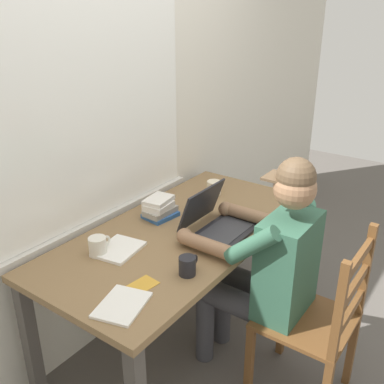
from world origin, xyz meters
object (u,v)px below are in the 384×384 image
at_px(coffee_mug_dark, 188,266).
at_px(wooden_chair, 317,322).
at_px(desk, 182,245).
at_px(laptop, 216,221).
at_px(landscape_photo_print, 142,285).
at_px(coffee_mug_spare, 98,246).
at_px(book_stack_main, 160,208).
at_px(coffee_mug_white, 214,188).
at_px(computer_mouse, 244,213).
at_px(seated_person, 267,262).

bearing_deg(coffee_mug_dark, wooden_chair, -51.26).
distance_m(desk, laptop, 0.23).
height_order(coffee_mug_dark, landscape_photo_print, coffee_mug_dark).
relative_size(coffee_mug_spare, book_stack_main, 0.64).
xyz_separation_m(laptop, coffee_mug_white, (0.39, 0.26, -0.01)).
distance_m(computer_mouse, coffee_mug_dark, 0.65).
height_order(desk, seated_person, seated_person).
xyz_separation_m(desk, wooden_chair, (0.07, -0.74, -0.20)).
height_order(laptop, computer_mouse, laptop).
bearing_deg(wooden_chair, landscape_photo_print, 134.06).
relative_size(laptop, coffee_mug_white, 2.62).
bearing_deg(seated_person, coffee_mug_white, 53.86).
distance_m(seated_person, laptop, 0.34).
height_order(wooden_chair, coffee_mug_white, wooden_chair).
xyz_separation_m(wooden_chair, coffee_mug_dark, (-0.38, 0.48, 0.33)).
bearing_deg(coffee_mug_white, coffee_mug_spare, 176.63).
bearing_deg(desk, seated_person, -81.59).
distance_m(seated_person, coffee_mug_spare, 0.81).
height_order(computer_mouse, landscape_photo_print, computer_mouse).
height_order(laptop, coffee_mug_white, laptop).
distance_m(coffee_mug_dark, book_stack_main, 0.58).
distance_m(book_stack_main, landscape_photo_print, 0.65).
bearing_deg(seated_person, desk, 98.41).
height_order(desk, coffee_mug_white, coffee_mug_white).
bearing_deg(wooden_chair, coffee_mug_spare, 118.36).
bearing_deg(wooden_chair, book_stack_main, 91.23).
xyz_separation_m(wooden_chair, landscape_photo_print, (-0.56, 0.58, 0.29)).
bearing_deg(coffee_mug_white, seated_person, -126.14).
relative_size(desk, book_stack_main, 8.37).
bearing_deg(coffee_mug_white, desk, -166.49).
bearing_deg(coffee_mug_spare, seated_person, -52.10).
xyz_separation_m(laptop, coffee_mug_spare, (-0.53, 0.32, -0.01)).
bearing_deg(computer_mouse, laptop, 171.55).
bearing_deg(desk, landscape_photo_print, -162.16).
relative_size(seated_person, coffee_mug_white, 9.84).
xyz_separation_m(computer_mouse, coffee_mug_dark, (-0.65, -0.09, 0.03)).
bearing_deg(coffee_mug_dark, coffee_mug_spare, 104.28).
bearing_deg(desk, coffee_mug_white, 13.51).
height_order(desk, laptop, laptop).
height_order(computer_mouse, coffee_mug_white, coffee_mug_white).
relative_size(coffee_mug_white, landscape_photo_print, 0.97).
height_order(coffee_mug_spare, landscape_photo_print, coffee_mug_spare).
xyz_separation_m(desk, laptop, (0.10, -0.15, 0.14)).
xyz_separation_m(seated_person, coffee_mug_dark, (-0.38, 0.20, 0.11)).
relative_size(coffee_mug_white, book_stack_main, 0.66).
relative_size(wooden_chair, coffee_mug_dark, 8.24).
bearing_deg(book_stack_main, wooden_chair, -88.77).
relative_size(wooden_chair, computer_mouse, 9.35).
height_order(seated_person, coffee_mug_dark, seated_person).
bearing_deg(landscape_photo_print, coffee_mug_dark, -23.55).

